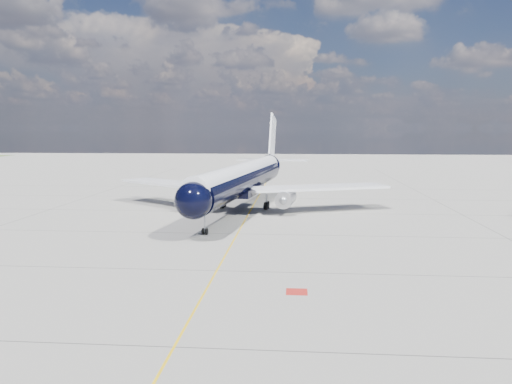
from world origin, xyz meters
TOP-DOWN VIEW (x-y plane):
  - ground at (0.00, 30.00)m, footprint 320.00×320.00m
  - taxiway_centerline at (0.00, 25.00)m, footprint 0.16×160.00m
  - red_marking at (6.80, -10.00)m, footprint 1.60×1.60m
  - main_airliner at (-1.07, 28.11)m, footprint 42.37×51.96m

SIDE VIEW (x-z plane):
  - ground at x=0.00m, z-range 0.00..0.00m
  - taxiway_centerline at x=0.00m, z-range 0.00..0.01m
  - red_marking at x=6.80m, z-range 0.00..0.01m
  - main_airliner at x=-1.07m, z-range -2.85..12.18m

